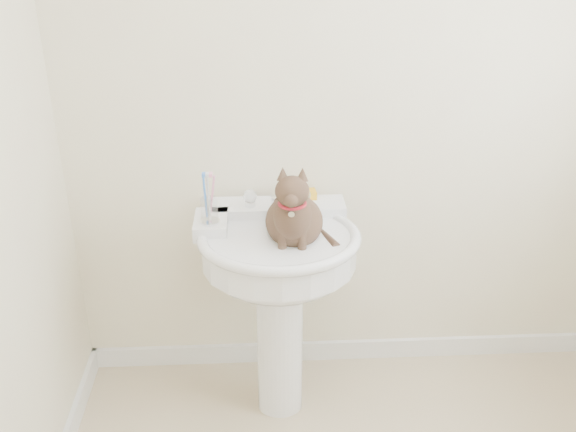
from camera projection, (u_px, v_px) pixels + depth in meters
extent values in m
cube|color=white|center=(343.00, 350.00, 2.86)|extent=(2.20, 0.02, 0.09)
cylinder|color=white|center=(280.00, 343.00, 2.47)|extent=(0.17, 0.17, 0.62)
cylinder|color=white|center=(279.00, 251.00, 2.29)|extent=(0.55, 0.55, 0.12)
ellipsoid|color=white|center=(279.00, 265.00, 2.31)|extent=(0.51, 0.44, 0.20)
torus|color=white|center=(279.00, 237.00, 2.26)|extent=(0.58, 0.58, 0.04)
cube|color=white|center=(277.00, 210.00, 2.43)|extent=(0.51, 0.14, 0.06)
cube|color=white|center=(211.00, 225.00, 2.32)|extent=(0.12, 0.18, 0.06)
cylinder|color=silver|center=(277.00, 202.00, 2.38)|extent=(0.05, 0.05, 0.05)
cylinder|color=silver|center=(278.00, 200.00, 2.32)|extent=(0.04, 0.04, 0.14)
sphere|color=white|center=(248.00, 196.00, 2.38)|extent=(0.06, 0.06, 0.06)
sphere|color=white|center=(307.00, 194.00, 2.39)|extent=(0.06, 0.06, 0.06)
cube|color=gold|center=(304.00, 194.00, 2.46)|extent=(0.09, 0.06, 0.03)
cylinder|color=silver|center=(210.00, 221.00, 2.27)|extent=(0.07, 0.07, 0.01)
cylinder|color=white|center=(209.00, 210.00, 2.25)|extent=(0.06, 0.06, 0.09)
cylinder|color=#3B7BE1|center=(205.00, 197.00, 2.23)|extent=(0.01, 0.01, 0.17)
cylinder|color=silver|center=(209.00, 197.00, 2.23)|extent=(0.01, 0.01, 0.17)
cylinder|color=pink|center=(212.00, 197.00, 2.23)|extent=(0.01, 0.01, 0.17)
ellipsoid|color=brown|center=(293.00, 221.00, 2.25)|extent=(0.20, 0.23, 0.18)
ellipsoid|color=brown|center=(295.00, 217.00, 2.15)|extent=(0.13, 0.12, 0.17)
ellipsoid|color=brown|center=(296.00, 191.00, 2.08)|extent=(0.11, 0.10, 0.10)
cone|color=brown|center=(286.00, 174.00, 2.07)|extent=(0.04, 0.04, 0.04)
cone|color=brown|center=(305.00, 174.00, 2.07)|extent=(0.04, 0.04, 0.04)
cylinder|color=brown|center=(323.00, 234.00, 2.30)|extent=(0.03, 0.03, 0.21)
torus|color=maroon|center=(295.00, 203.00, 2.11)|extent=(0.10, 0.10, 0.01)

